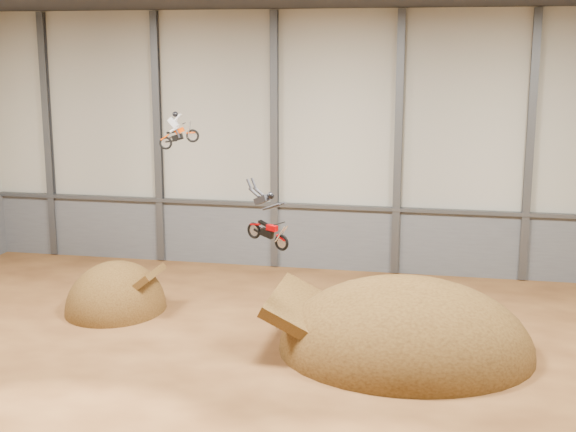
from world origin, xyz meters
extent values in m
plane|color=#543016|center=(0.00, 0.00, 0.00)|extent=(40.00, 40.00, 0.00)
cube|color=#B4B09F|center=(0.00, 15.00, 7.00)|extent=(40.00, 0.10, 14.00)
cube|color=#5B5E63|center=(0.00, 14.90, 1.75)|extent=(39.80, 0.18, 3.50)
cube|color=#47494F|center=(0.00, 14.75, 3.55)|extent=(39.80, 0.35, 0.20)
cube|color=#47494F|center=(-16.67, 14.80, 7.00)|extent=(0.40, 0.36, 13.90)
cube|color=#47494F|center=(-10.00, 14.80, 7.00)|extent=(0.40, 0.36, 13.90)
cube|color=#47494F|center=(-3.33, 14.80, 7.00)|extent=(0.40, 0.36, 13.90)
cube|color=#47494F|center=(3.33, 14.80, 7.00)|extent=(0.40, 0.36, 13.90)
cube|color=#47494F|center=(10.00, 14.80, 7.00)|extent=(0.40, 0.36, 13.90)
ellipsoid|color=#3A240E|center=(-8.99, 5.96, 0.00)|extent=(4.57, 5.28, 4.57)
ellipsoid|color=#3A240E|center=(4.56, 3.40, 0.00)|extent=(10.26, 9.07, 5.92)
camera|label=1|loc=(6.03, -27.48, 12.06)|focal=50.00mm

